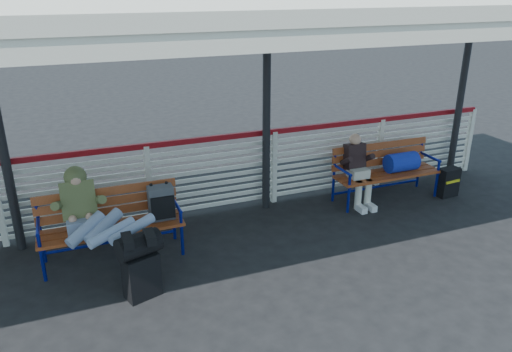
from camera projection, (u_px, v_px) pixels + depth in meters
name	position (u px, v px, depth m)	size (l,w,h in m)	color
ground	(182.00, 288.00, 5.89)	(60.00, 60.00, 0.00)	black
fence	(149.00, 181.00, 7.30)	(12.08, 0.08, 1.24)	silver
canopy	(149.00, 15.00, 5.54)	(12.60, 3.60, 3.16)	silver
luggage_stack	(140.00, 263.00, 5.60)	(0.54, 0.41, 0.80)	black
bench_left	(126.00, 213.00, 6.43)	(1.80, 0.56, 0.92)	#943F1C
bench_right	(392.00, 165.00, 8.18)	(1.80, 0.56, 0.92)	#943F1C
traveler_man	(100.00, 222.00, 5.98)	(0.93, 1.64, 0.77)	#8FA2C1
companion_person	(358.00, 169.00, 7.94)	(0.32, 0.66, 1.15)	beige
suitcase_side	(448.00, 182.00, 8.36)	(0.37, 0.25, 0.49)	black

